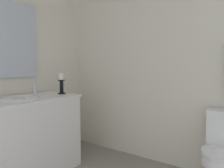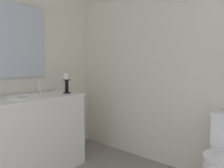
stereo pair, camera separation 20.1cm
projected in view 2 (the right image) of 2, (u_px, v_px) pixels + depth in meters
name	position (u px, v px, depth m)	size (l,w,h in m)	color
wall_back	(170.00, 62.00, 2.42)	(2.80, 0.04, 2.45)	silver
vanity_cabinet	(26.00, 137.00, 2.24)	(0.58, 1.24, 0.85)	white
sink_basin	(24.00, 101.00, 2.21)	(0.40, 0.40, 0.24)	white
mirror	(9.00, 40.00, 2.33)	(0.02, 0.86, 0.84)	silver
candle_holder_tall	(67.00, 83.00, 2.53)	(0.09, 0.09, 0.25)	black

